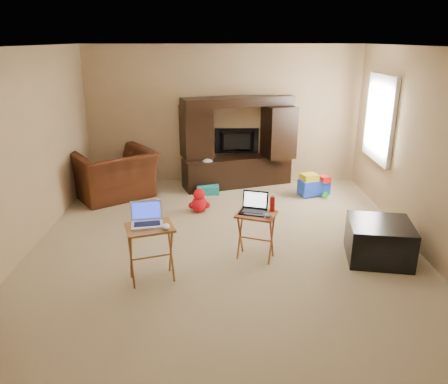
{
  "coord_description": "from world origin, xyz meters",
  "views": [
    {
      "loc": [
        -0.05,
        -5.26,
        2.59
      ],
      "look_at": [
        0.0,
        -0.2,
        0.8
      ],
      "focal_mm": 35.0,
      "sensor_mm": 36.0,
      "label": 1
    }
  ],
  "objects_px": {
    "water_bottle": "(272,204)",
    "laptop_left": "(147,215)",
    "recliner": "(114,174)",
    "push_toy": "(314,184)",
    "child_rocker": "(208,179)",
    "ottoman": "(379,241)",
    "tray_table_left": "(151,253)",
    "laptop_right": "(253,204)",
    "entertainment_center": "(237,142)",
    "television": "(237,142)",
    "plush_toy": "(199,200)",
    "mouse_left": "(166,227)",
    "mouse_right": "(268,215)",
    "tray_table_right": "(256,236)"
  },
  "relations": [
    {
      "from": "laptop_right",
      "to": "water_bottle",
      "type": "bearing_deg",
      "value": 30.65
    },
    {
      "from": "push_toy",
      "to": "water_bottle",
      "type": "bearing_deg",
      "value": -133.29
    },
    {
      "from": "laptop_left",
      "to": "laptop_right",
      "type": "height_order",
      "value": "laptop_left"
    },
    {
      "from": "laptop_left",
      "to": "mouse_right",
      "type": "bearing_deg",
      "value": 4.1
    },
    {
      "from": "recliner",
      "to": "mouse_left",
      "type": "xyz_separation_m",
      "value": [
        1.22,
        -2.82,
        0.28
      ]
    },
    {
      "from": "push_toy",
      "to": "plush_toy",
      "type": "bearing_deg",
      "value": -177.95
    },
    {
      "from": "child_rocker",
      "to": "mouse_left",
      "type": "xyz_separation_m",
      "value": [
        -0.36,
        -3.03,
        0.42
      ]
    },
    {
      "from": "recliner",
      "to": "mouse_right",
      "type": "height_order",
      "value": "recliner"
    },
    {
      "from": "plush_toy",
      "to": "push_toy",
      "type": "relative_size",
      "value": 0.74
    },
    {
      "from": "push_toy",
      "to": "water_bottle",
      "type": "distance_m",
      "value": 2.48
    },
    {
      "from": "push_toy",
      "to": "mouse_left",
      "type": "bearing_deg",
      "value": -146.66
    },
    {
      "from": "tray_table_left",
      "to": "mouse_right",
      "type": "distance_m",
      "value": 1.42
    },
    {
      "from": "mouse_right",
      "to": "water_bottle",
      "type": "height_order",
      "value": "water_bottle"
    },
    {
      "from": "ottoman",
      "to": "mouse_left",
      "type": "distance_m",
      "value": 2.63
    },
    {
      "from": "recliner",
      "to": "child_rocker",
      "type": "height_order",
      "value": "recliner"
    },
    {
      "from": "mouse_right",
      "to": "mouse_left",
      "type": "bearing_deg",
      "value": -158.16
    },
    {
      "from": "tray_table_right",
      "to": "laptop_left",
      "type": "xyz_separation_m",
      "value": [
        -1.23,
        -0.48,
        0.48
      ]
    },
    {
      "from": "entertainment_center",
      "to": "laptop_right",
      "type": "height_order",
      "value": "entertainment_center"
    },
    {
      "from": "television",
      "to": "laptop_right",
      "type": "height_order",
      "value": "television"
    },
    {
      "from": "television",
      "to": "tray_table_right",
      "type": "distance_m",
      "value": 3.11
    },
    {
      "from": "water_bottle",
      "to": "laptop_left",
      "type": "bearing_deg",
      "value": -158.72
    },
    {
      "from": "mouse_left",
      "to": "plush_toy",
      "type": "bearing_deg",
      "value": 83.23
    },
    {
      "from": "push_toy",
      "to": "child_rocker",
      "type": "bearing_deg",
      "value": 156.08
    },
    {
      "from": "child_rocker",
      "to": "entertainment_center",
      "type": "bearing_deg",
      "value": 35.75
    },
    {
      "from": "television",
      "to": "laptop_left",
      "type": "height_order",
      "value": "television"
    },
    {
      "from": "water_bottle",
      "to": "entertainment_center",
      "type": "bearing_deg",
      "value": 96.55
    },
    {
      "from": "push_toy",
      "to": "laptop_left",
      "type": "height_order",
      "value": "laptop_left"
    },
    {
      "from": "plush_toy",
      "to": "mouse_left",
      "type": "height_order",
      "value": "mouse_left"
    },
    {
      "from": "recliner",
      "to": "push_toy",
      "type": "height_order",
      "value": "recliner"
    },
    {
      "from": "laptop_right",
      "to": "television",
      "type": "bearing_deg",
      "value": 108.14
    },
    {
      "from": "child_rocker",
      "to": "ottoman",
      "type": "relative_size",
      "value": 0.7
    },
    {
      "from": "tray_table_left",
      "to": "mouse_left",
      "type": "height_order",
      "value": "mouse_left"
    },
    {
      "from": "television",
      "to": "water_bottle",
      "type": "height_order",
      "value": "television"
    },
    {
      "from": "laptop_left",
      "to": "tray_table_left",
      "type": "bearing_deg",
      "value": -55.63
    },
    {
      "from": "ottoman",
      "to": "mouse_left",
      "type": "height_order",
      "value": "mouse_left"
    },
    {
      "from": "recliner",
      "to": "water_bottle",
      "type": "height_order",
      "value": "recliner"
    },
    {
      "from": "television",
      "to": "ottoman",
      "type": "bearing_deg",
      "value": 116.04
    },
    {
      "from": "laptop_left",
      "to": "water_bottle",
      "type": "distance_m",
      "value": 1.54
    },
    {
      "from": "child_rocker",
      "to": "laptop_left",
      "type": "relative_size",
      "value": 1.51
    },
    {
      "from": "laptop_left",
      "to": "mouse_left",
      "type": "xyz_separation_m",
      "value": [
        0.22,
        -0.1,
        -0.09
      ]
    },
    {
      "from": "entertainment_center",
      "to": "laptop_left",
      "type": "distance_m",
      "value": 3.54
    },
    {
      "from": "plush_toy",
      "to": "tray_table_left",
      "type": "height_order",
      "value": "tray_table_left"
    },
    {
      "from": "plush_toy",
      "to": "mouse_right",
      "type": "bearing_deg",
      "value": -61.7
    },
    {
      "from": "ottoman",
      "to": "entertainment_center",
      "type": "bearing_deg",
      "value": 119.48
    },
    {
      "from": "entertainment_center",
      "to": "ottoman",
      "type": "distance_m",
      "value": 3.38
    },
    {
      "from": "recliner",
      "to": "push_toy",
      "type": "xyz_separation_m",
      "value": [
        3.43,
        0.06,
        -0.21
      ]
    },
    {
      "from": "laptop_left",
      "to": "water_bottle",
      "type": "bearing_deg",
      "value": 10.65
    },
    {
      "from": "entertainment_center",
      "to": "recliner",
      "type": "height_order",
      "value": "entertainment_center"
    },
    {
      "from": "ottoman",
      "to": "tray_table_right",
      "type": "relative_size",
      "value": 1.24
    },
    {
      "from": "television",
      "to": "child_rocker",
      "type": "distance_m",
      "value": 0.97
    }
  ]
}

